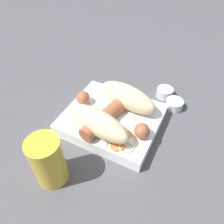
{
  "coord_description": "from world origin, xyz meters",
  "views": [
    {
      "loc": [
        -0.16,
        0.33,
        0.41
      ],
      "look_at": [
        0.0,
        0.0,
        0.04
      ],
      "focal_mm": 35.0,
      "sensor_mm": 36.0,
      "label": 1
    }
  ],
  "objects_px": {
    "food_tray": "(112,119)",
    "condiment_cup_far": "(165,93)",
    "condiment_cup_near": "(174,105)",
    "drink_glass": "(48,161)",
    "sausage": "(110,113)",
    "bread_roll": "(114,109)"
  },
  "relations": [
    {
      "from": "food_tray",
      "to": "condiment_cup_far",
      "type": "height_order",
      "value": "food_tray"
    },
    {
      "from": "condiment_cup_near",
      "to": "condiment_cup_far",
      "type": "height_order",
      "value": "same"
    },
    {
      "from": "food_tray",
      "to": "drink_glass",
      "type": "xyz_separation_m",
      "value": [
        0.04,
        0.18,
        0.04
      ]
    },
    {
      "from": "sausage",
      "to": "bread_roll",
      "type": "bearing_deg",
      "value": -151.21
    },
    {
      "from": "bread_roll",
      "to": "condiment_cup_near",
      "type": "bearing_deg",
      "value": -130.23
    },
    {
      "from": "bread_roll",
      "to": "condiment_cup_far",
      "type": "distance_m",
      "value": 0.19
    },
    {
      "from": "food_tray",
      "to": "sausage",
      "type": "bearing_deg",
      "value": 96.93
    },
    {
      "from": "food_tray",
      "to": "sausage",
      "type": "xyz_separation_m",
      "value": [
        -0.0,
        0.01,
        0.03
      ]
    },
    {
      "from": "condiment_cup_far",
      "to": "food_tray",
      "type": "bearing_deg",
      "value": 62.4
    },
    {
      "from": "condiment_cup_near",
      "to": "food_tray",
      "type": "bearing_deg",
      "value": 45.93
    },
    {
      "from": "sausage",
      "to": "condiment_cup_far",
      "type": "relative_size",
      "value": 4.5
    },
    {
      "from": "bread_roll",
      "to": "condiment_cup_far",
      "type": "height_order",
      "value": "bread_roll"
    },
    {
      "from": "condiment_cup_near",
      "to": "bread_roll",
      "type": "bearing_deg",
      "value": 49.77
    },
    {
      "from": "condiment_cup_far",
      "to": "condiment_cup_near",
      "type": "bearing_deg",
      "value": 135.93
    },
    {
      "from": "bread_roll",
      "to": "condiment_cup_near",
      "type": "relative_size",
      "value": 4.13
    },
    {
      "from": "bread_roll",
      "to": "condiment_cup_near",
      "type": "distance_m",
      "value": 0.18
    },
    {
      "from": "food_tray",
      "to": "sausage",
      "type": "distance_m",
      "value": 0.04
    },
    {
      "from": "sausage",
      "to": "drink_glass",
      "type": "distance_m",
      "value": 0.18
    },
    {
      "from": "sausage",
      "to": "drink_glass",
      "type": "height_order",
      "value": "drink_glass"
    },
    {
      "from": "food_tray",
      "to": "bread_roll",
      "type": "height_order",
      "value": "bread_roll"
    },
    {
      "from": "sausage",
      "to": "condiment_cup_near",
      "type": "bearing_deg",
      "value": -131.21
    },
    {
      "from": "condiment_cup_far",
      "to": "drink_glass",
      "type": "xyz_separation_m",
      "value": [
        0.13,
        0.34,
        0.04
      ]
    }
  ]
}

